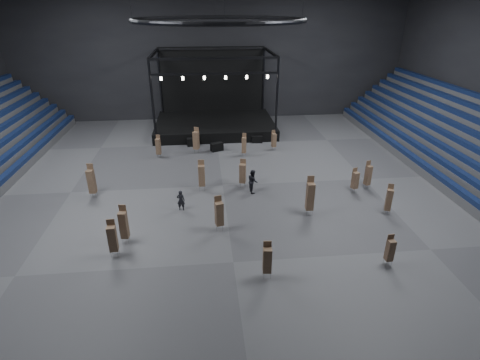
{
  "coord_description": "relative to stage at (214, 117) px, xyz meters",
  "views": [
    {
      "loc": [
        -1.46,
        -28.6,
        14.07
      ],
      "look_at": [
        1.28,
        -2.0,
        1.4
      ],
      "focal_mm": 28.0,
      "sensor_mm": 36.0,
      "label": 1
    }
  ],
  "objects": [
    {
      "name": "floor",
      "position": [
        -0.0,
        -16.24,
        -1.45
      ],
      "size": [
        50.0,
        50.0,
        0.0
      ],
      "primitive_type": "plane",
      "color": "#49494C",
      "rests_on": "ground"
    },
    {
      "name": "wall_back",
      "position": [
        -0.0,
        4.76,
        7.55
      ],
      "size": [
        50.0,
        0.2,
        18.0
      ],
      "primitive_type": "cube",
      "color": "black",
      "rests_on": "ground"
    },
    {
      "name": "wall_front",
      "position": [
        -0.0,
        -37.24,
        7.55
      ],
      "size": [
        50.0,
        0.2,
        18.0
      ],
      "primitive_type": "cube",
      "color": "black",
      "rests_on": "ground"
    },
    {
      "name": "bleachers_right",
      "position": [
        22.94,
        -16.24,
        0.28
      ],
      "size": [
        7.2,
        40.0,
        6.4
      ],
      "color": "#4A4A4C",
      "rests_on": "floor"
    },
    {
      "name": "stage",
      "position": [
        0.0,
        0.0,
        0.0
      ],
      "size": [
        14.0,
        10.0,
        9.2
      ],
      "color": "black",
      "rests_on": "floor"
    },
    {
      "name": "truss_ring",
      "position": [
        -0.0,
        -16.24,
        11.55
      ],
      "size": [
        12.3,
        12.3,
        5.15
      ],
      "color": "black",
      "rests_on": "ceiling"
    },
    {
      "name": "flight_case_left",
      "position": [
        -2.58,
        -6.09,
        -1.01
      ],
      "size": [
        1.38,
        0.81,
        0.87
      ],
      "primitive_type": "cube",
      "rotation": [
        0.0,
        0.0,
        0.12
      ],
      "color": "black",
      "rests_on": "floor"
    },
    {
      "name": "flight_case_mid",
      "position": [
        -0.1,
        -7.85,
        -1.02
      ],
      "size": [
        1.43,
        1.1,
        0.85
      ],
      "primitive_type": "cube",
      "rotation": [
        0.0,
        0.0,
        0.41
      ],
      "color": "black",
      "rests_on": "floor"
    },
    {
      "name": "flight_case_right",
      "position": [
        4.46,
        -5.74,
        -1.06
      ],
      "size": [
        1.22,
        0.68,
        0.78
      ],
      "primitive_type": "cube",
      "rotation": [
        0.0,
        0.0,
        -0.08
      ],
      "color": "black",
      "rests_on": "floor"
    },
    {
      "name": "chair_stack_0",
      "position": [
        11.96,
        -17.96,
        -0.21
      ],
      "size": [
        0.53,
        0.53,
        2.44
      ],
      "rotation": [
        0.0,
        0.0,
        0.28
      ],
      "color": "silver",
      "rests_on": "floor"
    },
    {
      "name": "chair_stack_1",
      "position": [
        5.87,
        -8.23,
        -0.34
      ],
      "size": [
        0.53,
        0.53,
        2.14
      ],
      "rotation": [
        0.0,
        0.0,
        0.29
      ],
      "color": "silver",
      "rests_on": "floor"
    },
    {
      "name": "chair_stack_2",
      "position": [
        6.0,
        -21.66,
        0.08
      ],
      "size": [
        0.53,
        0.53,
        3.03
      ],
      "rotation": [
        0.0,
        0.0,
        -0.02
      ],
      "color": "silver",
      "rests_on": "floor"
    },
    {
      "name": "chair_stack_3",
      "position": [
        2.57,
        -9.58,
        -0.25
      ],
      "size": [
        0.51,
        0.51,
        2.36
      ],
      "rotation": [
        0.0,
        0.0,
        -0.3
      ],
      "color": "silver",
      "rests_on": "floor"
    },
    {
      "name": "chair_stack_4",
      "position": [
        -10.37,
        -17.26,
        -0.01
      ],
      "size": [
        0.56,
        0.56,
        2.83
      ],
      "rotation": [
        0.0,
        0.0,
        -0.13
      ],
      "color": "silver",
      "rests_on": "floor"
    },
    {
      "name": "chair_stack_5",
      "position": [
        11.72,
        -22.2,
        -0.24
      ],
      "size": [
        0.54,
        0.54,
        2.39
      ],
      "rotation": [
        0.0,
        0.0,
        -0.36
      ],
      "color": "silver",
      "rests_on": "floor"
    },
    {
      "name": "chair_stack_6",
      "position": [
        -5.98,
        -9.11,
        -0.26
      ],
      "size": [
        0.51,
        0.51,
        2.33
      ],
      "rotation": [
        0.0,
        0.0,
        -0.24
      ],
      "color": "silver",
      "rests_on": "floor"
    },
    {
      "name": "chair_stack_7",
      "position": [
        1.77,
        -28.22,
        -0.24
      ],
      "size": [
        0.52,
        0.52,
        2.3
      ],
      "rotation": [
        0.0,
        0.0,
        -0.08
      ],
      "color": "silver",
      "rests_on": "floor"
    },
    {
      "name": "chair_stack_8",
      "position": [
        -6.74,
        -23.94,
        -0.09
      ],
      "size": [
        0.53,
        0.53,
        2.69
      ],
      "rotation": [
        0.0,
        0.0,
        -0.12
      ],
      "color": "silver",
      "rests_on": "floor"
    },
    {
      "name": "chair_stack_9",
      "position": [
        10.64,
        -18.54,
        -0.34
      ],
      "size": [
        0.57,
        0.57,
        2.1
      ],
      "rotation": [
        0.0,
        0.0,
        0.31
      ],
      "color": "silver",
      "rests_on": "floor"
    },
    {
      "name": "chair_stack_10",
      "position": [
        -0.63,
        -23.08,
        -0.13
      ],
      "size": [
        0.62,
        0.62,
        2.53
      ],
      "rotation": [
        0.0,
        0.0,
        0.24
      ],
      "color": "silver",
      "rests_on": "floor"
    },
    {
      "name": "chair_stack_11",
      "position": [
        -2.22,
        -8.22,
        -0.06
      ],
      "size": [
        0.7,
        0.7,
        2.69
      ],
      "rotation": [
        0.0,
        0.0,
        -0.4
      ],
      "color": "silver",
      "rests_on": "floor"
    },
    {
      "name": "chair_stack_12",
      "position": [
        1.66,
        -16.63,
        -0.16
      ],
      "size": [
        0.63,
        0.63,
        2.47
      ],
      "rotation": [
        0.0,
        0.0,
        -0.27
      ],
      "color": "silver",
      "rests_on": "floor"
    },
    {
      "name": "chair_stack_13",
      "position": [
        9.09,
        -27.87,
        -0.39
      ],
      "size": [
        0.44,
        0.44,
        2.03
      ],
      "rotation": [
        0.0,
        0.0,
        0.07
      ],
      "color": "silver",
      "rests_on": "floor"
    },
    {
      "name": "chair_stack_14",
      "position": [
        -7.17,
        -25.31,
        -0.16
      ],
      "size": [
        0.53,
        0.53,
        2.49
      ],
      "rotation": [
        0.0,
        0.0,
        0.07
      ],
      "color": "silver",
      "rests_on": "floor"
    },
    {
      "name": "chair_stack_15",
      "position": [
        -1.74,
        -16.9,
        -0.08
      ],
      "size": [
        0.53,
        0.53,
        2.63
      ],
      "rotation": [
        0.0,
        0.0,
        0.01
      ],
      "color": "silver",
      "rests_on": "floor"
    },
    {
      "name": "man_center",
      "position": [
        -3.33,
        -20.05,
        -0.65
      ],
      "size": [
        0.64,
        0.47,
        1.61
      ],
      "primitive_type": "imported",
      "rotation": [
        0.0,
        0.0,
        2.99
      ],
      "color": "black",
      "rests_on": "floor"
    },
    {
      "name": "crew_member",
      "position": [
        2.38,
        -17.65,
        -0.48
      ],
      "size": [
        0.85,
        1.03,
        1.95
      ],
      "primitive_type": "imported",
      "rotation": [
        0.0,
        0.0,
        1.7
      ],
      "color": "black",
      "rests_on": "floor"
    }
  ]
}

